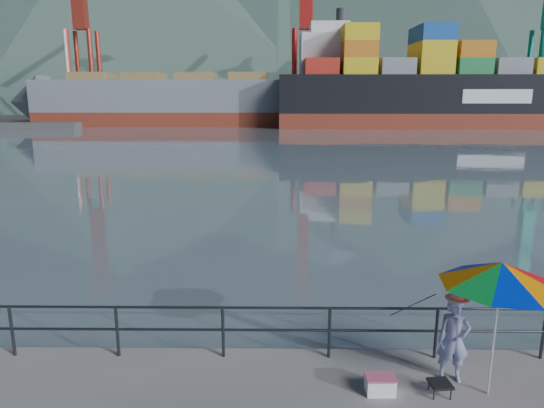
{
  "coord_description": "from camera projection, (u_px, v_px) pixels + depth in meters",
  "views": [
    {
      "loc": [
        0.02,
        -6.63,
        4.88
      ],
      "look_at": [
        -0.13,
        6.0,
        2.0
      ],
      "focal_mm": 32.0,
      "sensor_mm": 36.0,
      "label": 1
    }
  ],
  "objects": [
    {
      "name": "harbor_water",
      "position": [
        277.0,
        112.0,
        134.29
      ],
      "size": [
        500.0,
        280.0,
        0.0
      ],
      "primitive_type": "cube",
      "color": "slate",
      "rests_on": "ground"
    },
    {
      "name": "guardrail",
      "position": [
        276.0,
        332.0,
        9.1
      ],
      "size": [
        22.0,
        0.06,
        1.03
      ],
      "color": "#2D3033",
      "rests_on": "ground"
    },
    {
      "name": "fishing_rod",
      "position": [
        408.0,
        348.0,
        9.51
      ],
      "size": [
        0.33,
        1.78,
        1.27
      ],
      "primitive_type": "cylinder",
      "rotation": [
        0.96,
        0.0,
        0.17
      ],
      "color": "black",
      "rests_on": "ground"
    },
    {
      "name": "fisherman",
      "position": [
        453.0,
        340.0,
        8.32
      ],
      "size": [
        0.58,
        0.41,
        1.5
      ],
      "primitive_type": "imported",
      "rotation": [
        0.0,
        0.0,
        -0.11
      ],
      "color": "#324294",
      "rests_on": "ground"
    },
    {
      "name": "bulk_carrier",
      "position": [
        228.0,
        99.0,
        79.71
      ],
      "size": [
        57.34,
        9.92,
        14.5
      ],
      "color": "maroon",
      "rests_on": "ground"
    },
    {
      "name": "folding_stool",
      "position": [
        440.0,
        388.0,
        8.02
      ],
      "size": [
        0.38,
        0.38,
        0.23
      ],
      "color": "black",
      "rests_on": "ground"
    },
    {
      "name": "container_stacks",
      "position": [
        439.0,
        102.0,
        97.5
      ],
      "size": [
        58.0,
        5.4,
        7.8
      ],
      "color": "gray",
      "rests_on": "ground"
    },
    {
      "name": "container_ship",
      "position": [
        494.0,
        87.0,
        74.77
      ],
      "size": [
        63.07,
        10.51,
        18.1
      ],
      "color": "maroon",
      "rests_on": "ground"
    },
    {
      "name": "cooler_bag",
      "position": [
        380.0,
        385.0,
        8.07
      ],
      "size": [
        0.48,
        0.33,
        0.27
      ],
      "primitive_type": "cube",
      "rotation": [
        0.0,
        0.0,
        0.02
      ],
      "color": "white",
      "rests_on": "ground"
    },
    {
      "name": "port_cranes",
      "position": [
        453.0,
        29.0,
        85.54
      ],
      "size": [
        116.0,
        28.0,
        38.4
      ],
      "color": "red",
      "rests_on": "ground"
    },
    {
      "name": "mountains",
      "position": [
        371.0,
        18.0,
        201.74
      ],
      "size": [
        600.0,
        332.8,
        80.0
      ],
      "color": "#385147",
      "rests_on": "ground"
    },
    {
      "name": "far_dock",
      "position": [
        327.0,
        118.0,
        98.11
      ],
      "size": [
        200.0,
        40.0,
        0.4
      ],
      "primitive_type": "cube",
      "color": "#514F4C",
      "rests_on": "ground"
    },
    {
      "name": "beach_umbrella",
      "position": [
        501.0,
        274.0,
        7.6
      ],
      "size": [
        2.31,
        2.31,
        2.32
      ],
      "color": "white",
      "rests_on": "ground"
    }
  ]
}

